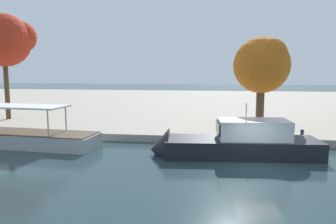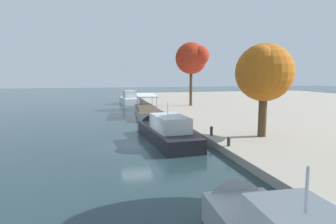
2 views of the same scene
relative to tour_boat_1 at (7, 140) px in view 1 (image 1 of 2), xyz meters
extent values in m
plane|color=#23383D|center=(17.80, -3.47, -0.36)|extent=(220.00, 220.00, 0.00)
cube|color=#A39989|center=(17.80, 29.86, -0.08)|extent=(120.00, 55.00, 0.56)
cube|color=#9EA3A8|center=(0.90, -0.08, -0.13)|extent=(12.44, 3.84, 1.51)
cube|color=brown|center=(0.90, -0.08, 0.67)|extent=(12.18, 3.68, 0.08)
cylinder|color=#B2B2B7|center=(4.16, -1.48, 1.61)|extent=(0.10, 0.10, 1.80)
cylinder|color=#B2B2B7|center=(4.35, 0.77, 1.61)|extent=(0.10, 0.10, 1.80)
cube|color=silver|center=(0.90, -0.08, 2.57)|extent=(7.78, 3.23, 0.12)
cube|color=black|center=(17.05, -0.75, 0.00)|extent=(9.99, 3.80, 1.57)
cone|color=black|center=(11.78, -1.20, 0.00)|extent=(1.44, 2.92, 2.83)
cube|color=silver|center=(17.78, -0.69, 1.40)|extent=(4.58, 2.75, 1.24)
cube|color=black|center=(16.07, -0.83, 1.47)|extent=(1.36, 2.33, 0.75)
cylinder|color=silver|center=(17.29, -0.73, 2.56)|extent=(0.08, 0.08, 1.06)
cylinder|color=#2D2D33|center=(21.70, 2.84, 0.44)|extent=(0.23, 0.23, 0.48)
sphere|color=#2D2D33|center=(21.70, 2.84, 0.75)|extent=(0.26, 0.26, 0.26)
cylinder|color=#2D2D33|center=(17.90, 2.99, 0.50)|extent=(0.25, 0.25, 0.60)
sphere|color=#2D2D33|center=(17.90, 2.99, 0.87)|extent=(0.27, 0.27, 0.27)
cylinder|color=#4C3823|center=(-5.67, 8.56, 3.19)|extent=(0.47, 0.47, 5.97)
sphere|color=#B22D19|center=(-5.67, 8.56, 8.15)|extent=(5.27, 5.27, 5.27)
sphere|color=#B22D19|center=(-4.52, 9.63, 8.55)|extent=(3.21, 3.21, 3.21)
sphere|color=#B22D19|center=(-6.96, 9.87, 7.59)|extent=(2.40, 2.40, 2.40)
cylinder|color=#4C3823|center=(19.21, 7.03, 2.00)|extent=(0.69, 0.69, 3.60)
sphere|color=#BC6019|center=(19.21, 7.03, 5.59)|extent=(4.78, 4.78, 4.78)
sphere|color=#BC6019|center=(18.92, 7.34, 5.87)|extent=(2.68, 2.68, 2.68)
sphere|color=#BC6019|center=(19.85, 6.21, 6.52)|extent=(2.56, 2.56, 2.56)
camera|label=1|loc=(15.24, -21.56, 5.17)|focal=34.43mm
camera|label=2|loc=(40.68, -6.11, 5.40)|focal=30.58mm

